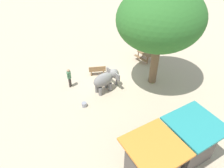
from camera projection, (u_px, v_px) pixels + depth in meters
ground_plane at (108, 80)px, 17.67m from camera, size 60.00×60.00×0.00m
elephant at (106, 79)px, 16.07m from camera, size 2.29×1.53×1.58m
person_handler at (69, 77)px, 16.45m from camera, size 0.38×0.40×1.62m
shade_tree_main at (161, 19)px, 14.35m from camera, size 6.22×5.70×7.46m
wooden_bench at (97, 70)px, 17.99m from camera, size 1.45×0.90×0.88m
picnic_table_near at (145, 55)px, 19.82m from camera, size 1.66×1.68×0.78m
market_stall_teal at (190, 141)px, 11.44m from camera, size 2.50×2.50×2.52m
market_stall_orange at (152, 163)px, 10.40m from camera, size 2.50×2.50×2.52m
feed_bucket at (84, 105)px, 15.11m from camera, size 0.36×0.36×0.32m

